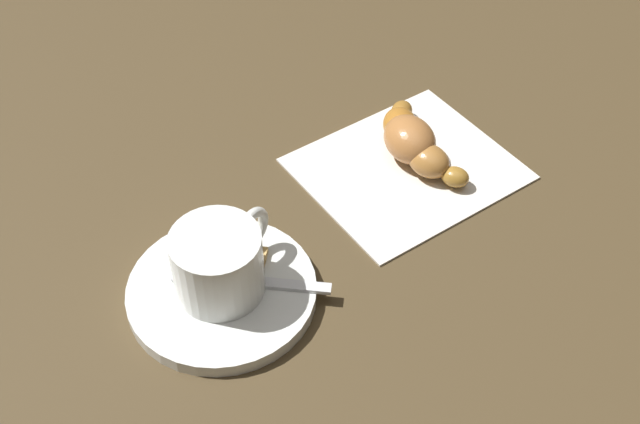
% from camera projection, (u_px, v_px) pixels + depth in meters
% --- Properties ---
extents(ground_plane, '(1.80, 1.80, 0.00)m').
position_uv_depth(ground_plane, '(312.00, 243.00, 0.67)').
color(ground_plane, '#463721').
extents(saucer, '(0.14, 0.14, 0.01)m').
position_uv_depth(saucer, '(222.00, 292.00, 0.63)').
color(saucer, white).
rests_on(saucer, ground).
extents(espresso_cup, '(0.09, 0.07, 0.05)m').
position_uv_depth(espresso_cup, '(219.00, 262.00, 0.60)').
color(espresso_cup, white).
rests_on(espresso_cup, saucer).
extents(teaspoon, '(0.09, 0.11, 0.01)m').
position_uv_depth(teaspoon, '(221.00, 278.00, 0.63)').
color(teaspoon, silver).
rests_on(teaspoon, saucer).
extents(sugar_packet, '(0.05, 0.06, 0.01)m').
position_uv_depth(sugar_packet, '(225.00, 253.00, 0.64)').
color(sugar_packet, tan).
rests_on(sugar_packet, saucer).
extents(napkin, '(0.20, 0.18, 0.00)m').
position_uv_depth(napkin, '(404.00, 166.00, 0.73)').
color(napkin, silver).
rests_on(napkin, ground).
extents(croissant, '(0.08, 0.12, 0.04)m').
position_uv_depth(croissant, '(413.00, 141.00, 0.73)').
color(croissant, '#986626').
rests_on(croissant, napkin).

